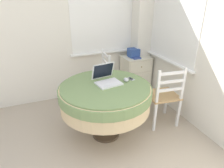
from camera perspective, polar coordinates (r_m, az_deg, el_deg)
name	(u,v)px	position (r m, az deg, el deg)	size (l,w,h in m)	color
corner_room_shell	(128,33)	(2.64, 4.58, 14.23)	(4.11, 4.50, 2.55)	white
round_dining_table	(105,95)	(2.47, -1.94, -3.30)	(1.14, 1.14, 0.74)	#4C3D2D
laptop	(107,79)	(2.47, -1.55, 1.48)	(0.33, 0.34, 0.23)	silver
computer_mouse	(126,80)	(2.52, 4.04, 1.24)	(0.06, 0.09, 0.05)	silver
cell_phone	(131,79)	(2.59, 5.42, 1.46)	(0.07, 0.11, 0.01)	#B2B7BC
dining_chair_near_back_window	(99,79)	(3.30, -3.82, 1.30)	(0.42, 0.43, 0.90)	tan
dining_chair_near_right_window	(164,96)	(2.87, 14.59, -3.45)	(0.46, 0.44, 0.90)	tan
corner_cabinet	(135,74)	(3.80, 6.69, 2.85)	(0.49, 0.44, 0.69)	silver
storage_box	(134,53)	(3.64, 6.17, 8.87)	(0.18, 0.18, 0.15)	#2D4C93
book_on_cabinet	(135,57)	(3.62, 6.48, 7.72)	(0.14, 0.24, 0.02)	#33478C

